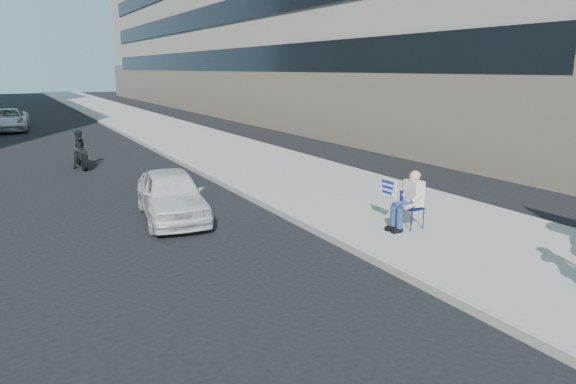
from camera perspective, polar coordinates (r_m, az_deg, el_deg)
ground at (r=8.94m, az=3.68°, el=-10.39°), size 160.00×160.00×0.00m
near_sidewalk at (r=28.37m, az=-11.71°, el=6.10°), size 5.00×120.00×0.15m
seated_protester at (r=11.58m, az=13.20°, el=-0.56°), size 0.83×1.12×1.31m
white_sedan_near at (r=12.93m, az=-12.83°, el=-0.27°), size 1.90×3.74×1.22m
white_sedan_far at (r=34.88m, az=-28.70°, el=7.04°), size 2.57×4.88×1.31m
motorcycle at (r=20.59m, az=-22.03°, el=4.23°), size 0.72×2.05×1.42m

